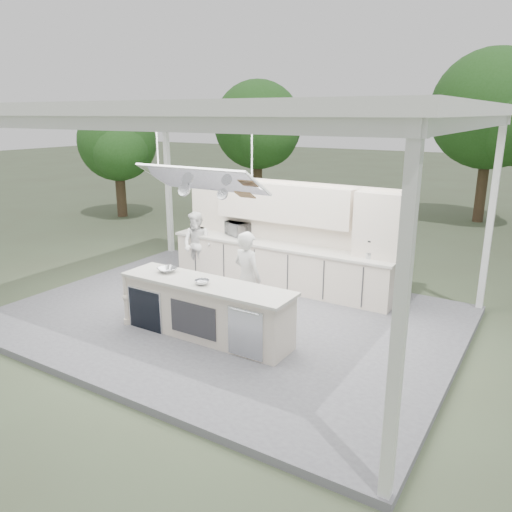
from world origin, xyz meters
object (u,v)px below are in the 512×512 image
Objects in this scene: head_chef at (247,278)px; sous_chef at (197,245)px; back_counter at (278,265)px; demo_island at (205,309)px.

sous_chef is at bearing -19.10° from head_chef.
back_counter is 3.41× the size of sous_chef.
back_counter is 3.03× the size of head_chef.
demo_island is at bearing -86.37° from back_counter.
demo_island is at bearing 84.53° from head_chef.
head_chef reaches higher than sous_chef.
sous_chef is (-1.91, -0.35, 0.27)m from back_counter.
back_counter is 2.08m from head_chef.
head_chef is at bearing -37.85° from sous_chef.
demo_island is 2.08× the size of sous_chef.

